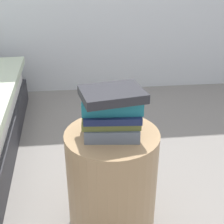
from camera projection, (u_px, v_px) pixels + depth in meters
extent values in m
plane|color=gray|center=(112.00, 220.00, 1.68)|extent=(8.00, 8.00, 0.00)
cylinder|color=tan|center=(112.00, 180.00, 1.56)|extent=(0.46, 0.46, 0.55)
cube|color=slate|center=(112.00, 128.00, 1.42)|extent=(0.27, 0.23, 0.06)
cube|color=olive|center=(111.00, 120.00, 1.39)|extent=(0.28, 0.18, 0.03)
cube|color=#19234C|center=(113.00, 114.00, 1.38)|extent=(0.27, 0.19, 0.03)
cube|color=#1E727F|center=(111.00, 103.00, 1.37)|extent=(0.28, 0.18, 0.06)
cube|color=#28282D|center=(112.00, 94.00, 1.34)|extent=(0.31, 0.25, 0.04)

